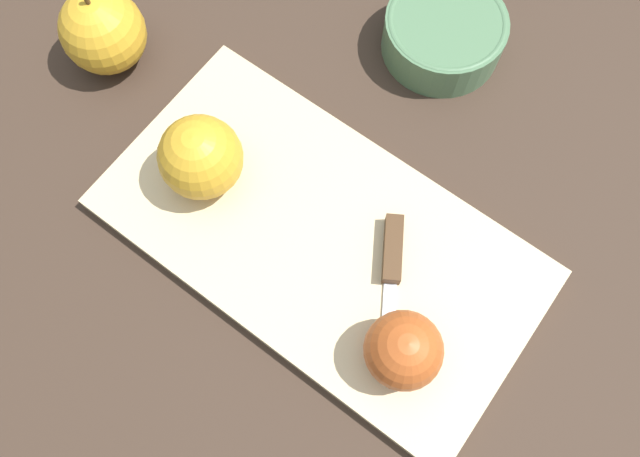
{
  "coord_description": "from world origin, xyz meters",
  "views": [
    {
      "loc": [
        0.12,
        -0.16,
        0.6
      ],
      "look_at": [
        0.0,
        0.0,
        0.04
      ],
      "focal_mm": 35.0,
      "sensor_mm": 36.0,
      "label": 1
    }
  ],
  "objects_px": {
    "apple_half_left": "(201,158)",
    "knife": "(392,259)",
    "apple_half_right": "(404,350)",
    "bowl": "(444,33)",
    "apple_whole": "(103,32)"
  },
  "relations": [
    {
      "from": "knife",
      "to": "apple_whole",
      "type": "distance_m",
      "value": 0.39
    },
    {
      "from": "apple_half_right",
      "to": "apple_whole",
      "type": "bearing_deg",
      "value": 139.65
    },
    {
      "from": "apple_whole",
      "to": "apple_half_left",
      "type": "bearing_deg",
      "value": -15.65
    },
    {
      "from": "knife",
      "to": "apple_whole",
      "type": "xyz_separation_m",
      "value": [
        -0.39,
        0.01,
        0.02
      ]
    },
    {
      "from": "knife",
      "to": "bowl",
      "type": "distance_m",
      "value": 0.27
    },
    {
      "from": "apple_half_right",
      "to": "bowl",
      "type": "bearing_deg",
      "value": 87.43
    },
    {
      "from": "apple_half_left",
      "to": "bowl",
      "type": "bearing_deg",
      "value": 128.59
    },
    {
      "from": "apple_whole",
      "to": "apple_half_right",
      "type": "bearing_deg",
      "value": -10.5
    },
    {
      "from": "apple_half_left",
      "to": "knife",
      "type": "relative_size",
      "value": 0.61
    },
    {
      "from": "apple_half_right",
      "to": "apple_whole",
      "type": "height_order",
      "value": "apple_whole"
    },
    {
      "from": "apple_half_left",
      "to": "knife",
      "type": "bearing_deg",
      "value": 68.5
    },
    {
      "from": "apple_half_left",
      "to": "apple_whole",
      "type": "bearing_deg",
      "value": -138.19
    },
    {
      "from": "knife",
      "to": "apple_whole",
      "type": "relative_size",
      "value": 1.32
    },
    {
      "from": "apple_half_left",
      "to": "bowl",
      "type": "relative_size",
      "value": 0.62
    },
    {
      "from": "knife",
      "to": "bowl",
      "type": "relative_size",
      "value": 1.01
    }
  ]
}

